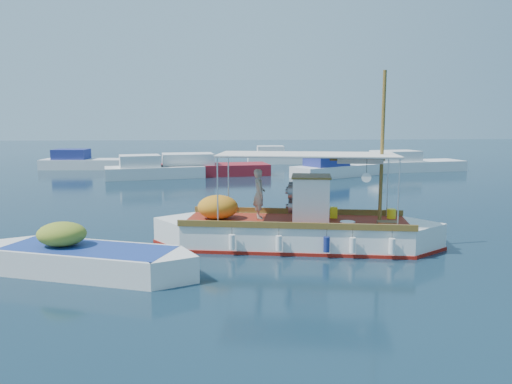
{
  "coord_description": "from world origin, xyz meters",
  "views": [
    {
      "loc": [
        -2.1,
        -15.61,
        4.06
      ],
      "look_at": [
        -0.91,
        0.0,
        1.75
      ],
      "focal_mm": 35.0,
      "sensor_mm": 36.0,
      "label": 1
    }
  ],
  "objects": [
    {
      "name": "ground",
      "position": [
        0.0,
        0.0,
        0.0
      ],
      "size": [
        160.0,
        160.0,
        0.0
      ],
      "primitive_type": "plane",
      "color": "black",
      "rests_on": "ground"
    },
    {
      "name": "dinghy",
      "position": [
        -5.6,
        -2.53,
        0.32
      ],
      "size": [
        5.91,
        3.19,
        1.53
      ],
      "rotation": [
        0.0,
        0.0,
        -0.34
      ],
      "color": "white",
      "rests_on": "ground"
    },
    {
      "name": "bg_boat_nw",
      "position": [
        -6.66,
        18.88,
        0.49
      ],
      "size": [
        6.96,
        3.79,
        1.8
      ],
      "rotation": [
        0.0,
        0.0,
        0.22
      ],
      "color": "silver",
      "rests_on": "ground"
    },
    {
      "name": "bg_boat_ne",
      "position": [
        6.1,
        18.79,
        0.49
      ],
      "size": [
        7.05,
        5.35,
        1.8
      ],
      "rotation": [
        0.0,
        0.0,
        0.52
      ],
      "color": "silver",
      "rests_on": "ground"
    },
    {
      "name": "bg_boat_far_n",
      "position": [
        3.33,
        29.26,
        0.49
      ],
      "size": [
        5.89,
        2.06,
        1.8
      ],
      "rotation": [
        0.0,
        0.0,
        -0.01
      ],
      "color": "silver",
      "rests_on": "ground"
    },
    {
      "name": "fishing_caique",
      "position": [
        0.29,
        -0.18,
        0.5
      ],
      "size": [
        9.17,
        3.74,
        5.69
      ],
      "rotation": [
        0.0,
        0.0,
        -0.18
      ],
      "color": "white",
      "rests_on": "ground"
    },
    {
      "name": "bg_boat_e",
      "position": [
        12.55,
        22.04,
        0.49
      ],
      "size": [
        8.77,
        4.06,
        1.8
      ],
      "rotation": [
        0.0,
        0.0,
        0.18
      ],
      "color": "silver",
      "rests_on": "ground"
    },
    {
      "name": "bg_boat_far_w",
      "position": [
        -13.18,
        25.69,
        0.49
      ],
      "size": [
        6.7,
        2.68,
        1.8
      ],
      "rotation": [
        0.0,
        0.0,
        -0.06
      ],
      "color": "silver",
      "rests_on": "ground"
    },
    {
      "name": "bg_boat_n",
      "position": [
        -3.22,
        20.23,
        0.49
      ],
      "size": [
        9.17,
        3.93,
        1.8
      ],
      "rotation": [
        0.0,
        0.0,
        0.13
      ],
      "color": "maroon",
      "rests_on": "ground"
    }
  ]
}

